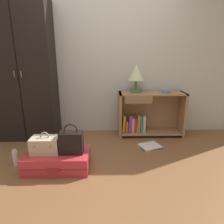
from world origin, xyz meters
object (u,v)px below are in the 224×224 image
(wardrobe, at_px, (24,73))
(bowl, at_px, (166,91))
(open_book_on_floor, at_px, (150,146))
(handbag, at_px, (71,142))
(bookshelf, at_px, (148,114))
(table_lamp, at_px, (136,74))
(bottle, at_px, (15,158))
(train_case, at_px, (45,145))
(suitcase_large, at_px, (58,160))

(wardrobe, xyz_separation_m, bowl, (2.24, 0.02, -0.30))
(open_book_on_floor, bearing_deg, handbag, -151.48)
(bookshelf, bearing_deg, table_lamp, 178.78)
(bottle, xyz_separation_m, open_book_on_floor, (1.80, 0.48, -0.09))
(train_case, height_order, open_book_on_floor, train_case)
(open_book_on_floor, bearing_deg, table_lamp, 109.82)
(bowl, distance_m, handbag, 1.76)
(bookshelf, height_order, bowl, bowl)
(bowl, relative_size, handbag, 0.40)
(handbag, bearing_deg, bowl, 36.91)
(bookshelf, xyz_separation_m, suitcase_large, (-1.29, -1.06, -0.26))
(train_case, bearing_deg, bowl, 31.02)
(bottle, bearing_deg, handbag, -7.56)
(wardrobe, bearing_deg, open_book_on_floor, -12.45)
(bookshelf, distance_m, open_book_on_floor, 0.60)
(wardrobe, xyz_separation_m, train_case, (0.56, -0.99, -0.76))
(table_lamp, distance_m, suitcase_large, 1.77)
(table_lamp, height_order, bottle, table_lamp)
(suitcase_large, height_order, open_book_on_floor, suitcase_large)
(open_book_on_floor, bearing_deg, bookshelf, 84.90)
(table_lamp, relative_size, open_book_on_floor, 1.25)
(wardrobe, relative_size, suitcase_large, 2.80)
(bookshelf, distance_m, table_lamp, 0.71)
(table_lamp, height_order, open_book_on_floor, table_lamp)
(bookshelf, relative_size, train_case, 3.30)
(suitcase_large, bearing_deg, handbag, -2.34)
(bookshelf, xyz_separation_m, bowl, (0.26, -0.04, 0.40))
(train_case, relative_size, handbag, 0.91)
(table_lamp, relative_size, handbag, 1.25)
(suitcase_large, bearing_deg, wardrobe, 124.71)
(bowl, height_order, suitcase_large, bowl)
(open_book_on_floor, bearing_deg, suitcase_large, -155.31)
(train_case, bearing_deg, wardrobe, 119.33)
(bookshelf, height_order, open_book_on_floor, bookshelf)
(handbag, xyz_separation_m, open_book_on_floor, (1.07, 0.58, -0.34))
(handbag, bearing_deg, suitcase_large, 177.66)
(table_lamp, relative_size, bottle, 2.14)
(table_lamp, height_order, suitcase_large, table_lamp)
(bookshelf, height_order, suitcase_large, bookshelf)
(bottle, bearing_deg, train_case, -10.90)
(wardrobe, xyz_separation_m, open_book_on_floor, (1.94, -0.43, -1.06))
(bowl, bearing_deg, bookshelf, 171.94)
(wardrobe, height_order, bowl, wardrobe)
(handbag, distance_m, open_book_on_floor, 1.26)
(bookshelf, xyz_separation_m, train_case, (-1.42, -1.05, -0.05))
(suitcase_large, bearing_deg, bottle, 170.80)
(bottle, height_order, open_book_on_floor, bottle)
(bowl, relative_size, bottle, 0.69)
(suitcase_large, height_order, bottle, suitcase_large)
(handbag, bearing_deg, bookshelf, 43.87)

